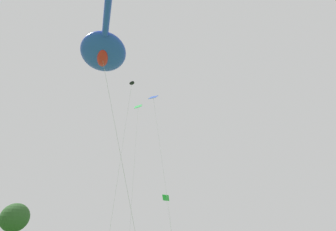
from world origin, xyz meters
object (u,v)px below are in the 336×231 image
small_kite_diamond_red (131,87)px  small_kite_delta_white (154,103)px  tree_pine_center (15,218)px  big_show_kite (104,50)px  small_kite_triangle_green (138,112)px  small_kite_bird_shape (166,199)px

small_kite_diamond_red → small_kite_delta_white: bearing=-142.8°
small_kite_diamond_red → tree_pine_center: size_ratio=1.95×
big_show_kite → small_kite_diamond_red: small_kite_diamond_red is taller
small_kite_delta_white → small_kite_diamond_red: bearing=-71.9°
big_show_kite → small_kite_diamond_red: (6.71, 6.18, 1.95)m
small_kite_delta_white → tree_pine_center: bearing=-108.3°
small_kite_diamond_red → small_kite_triangle_green: size_ratio=1.00×
small_kite_diamond_red → small_kite_delta_white: size_ratio=1.11×
tree_pine_center → small_kite_diamond_red: bearing=-86.7°
small_kite_delta_white → small_kite_triangle_green: size_ratio=0.91×
small_kite_triangle_green → small_kite_delta_white: bearing=23.2°
tree_pine_center → small_kite_delta_white: bearing=-84.1°
small_kite_bird_shape → small_kite_triangle_green: bearing=155.3°
small_kite_diamond_red → small_kite_triangle_green: (3.51, 3.76, -0.77)m
small_kite_delta_white → small_kite_triangle_green: bearing=-128.0°
small_kite_bird_shape → tree_pine_center: tree_pine_center is taller
big_show_kite → small_kite_bird_shape: size_ratio=2.11×
big_show_kite → small_kite_triangle_green: 14.31m
big_show_kite → small_kite_bird_shape: big_show_kite is taller
small_kite_delta_white → small_kite_triangle_green: 6.44m
small_kite_bird_shape → small_kite_diamond_red: bearing=168.0°
small_kite_bird_shape → small_kite_triangle_green: 13.17m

